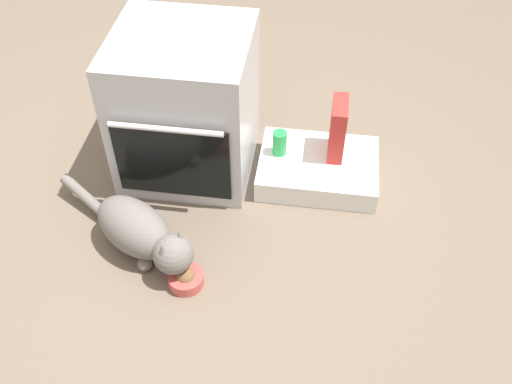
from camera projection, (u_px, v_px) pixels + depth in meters
The scene contains 7 objects.
ground at pixel (181, 235), 2.56m from camera, with size 8.00×8.00×0.00m, color #6B5B4C.
oven at pixel (186, 106), 2.64m from camera, with size 0.59×0.62×0.68m.
pantry_cabinet at pixel (318, 169), 2.77m from camera, with size 0.55×0.41×0.11m, color white.
food_bowl at pixel (186, 278), 2.36m from camera, with size 0.14×0.14×0.08m.
cat at pixel (140, 232), 2.41m from camera, with size 0.71×0.50×0.24m.
cereal_box at pixel (338, 129), 2.66m from camera, with size 0.07×0.18×0.28m, color #B72D28.
soda_can at pixel (280, 143), 2.72m from camera, with size 0.07×0.07×0.12m, color green.
Camera 1 is at (0.56, -1.58, 1.97)m, focal length 41.17 mm.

